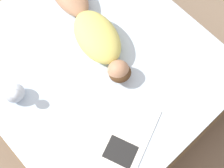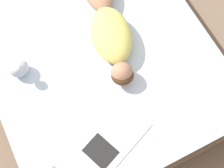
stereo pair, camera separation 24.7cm
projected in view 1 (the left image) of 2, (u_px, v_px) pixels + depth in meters
ground_plane at (96, 85)px, 3.11m from camera, size 12.00×12.00×0.00m
bed at (94, 74)px, 2.86m from camera, size 1.92×2.09×0.55m
person at (88, 23)px, 2.63m from camera, size 0.53×1.30×0.19m
open_magazine at (128, 136)px, 2.37m from camera, size 0.64×0.51×0.01m
plush_toy at (15, 93)px, 2.41m from camera, size 0.16×0.17×0.20m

